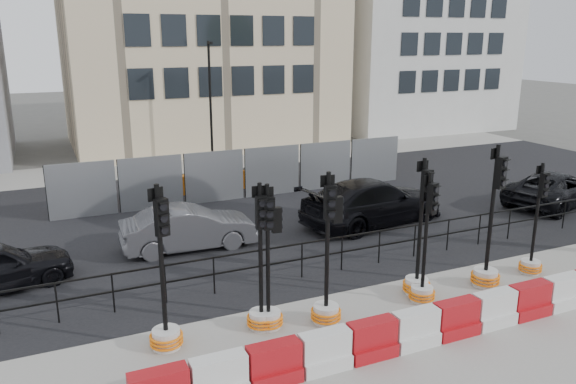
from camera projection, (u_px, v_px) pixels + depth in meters
name	position (u px, v px, depth m)	size (l,w,h in m)	color
ground	(364.00, 288.00, 14.30)	(120.00, 120.00, 0.00)	#51514C
sidewalk_near	(441.00, 344.00, 11.66)	(40.00, 6.00, 0.02)	gray
road	(263.00, 212.00, 20.45)	(40.00, 14.00, 0.03)	black
sidewalk_far	(198.00, 163.00, 28.37)	(40.00, 4.00, 0.02)	gray
building_white	(413.00, 9.00, 38.19)	(12.00, 9.06, 16.00)	silver
kerb_railing	(342.00, 247.00, 15.17)	(18.00, 0.04, 1.00)	black
heras_fencing	(237.00, 177.00, 22.73)	(14.33, 1.72, 2.00)	gray
lamp_post_far	(211.00, 101.00, 26.81)	(0.12, 0.56, 6.00)	black
barrier_row	(436.00, 325.00, 11.74)	(12.55, 0.50, 0.80)	red
traffic_signal_a	(165.00, 317.00, 11.34)	(0.69, 0.69, 3.49)	silver
traffic_signal_b	(269.00, 295.00, 12.14)	(0.64, 0.64, 3.27)	silver
traffic_signal_c	(261.00, 300.00, 12.14)	(0.65, 0.65, 3.30)	silver
traffic_signal_d	(327.00, 289.00, 12.35)	(0.68, 0.68, 3.48)	silver
traffic_signal_e	(418.00, 267.00, 13.77)	(0.68, 0.68, 3.47)	silver
traffic_signal_f	(424.00, 272.00, 13.37)	(0.63, 0.63, 3.22)	silver
traffic_signal_g	(488.00, 258.00, 14.21)	(0.73, 0.73, 3.69)	silver
traffic_signal_h	(532.00, 252.00, 15.01)	(0.60, 0.60, 3.06)	silver
car_b	(189.00, 228.00, 16.78)	(4.06, 1.55, 1.32)	#47484C
car_c	(373.00, 202.00, 19.06)	(5.59, 3.00, 1.54)	black
car_d	(555.00, 189.00, 21.19)	(5.05, 3.31, 1.29)	black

